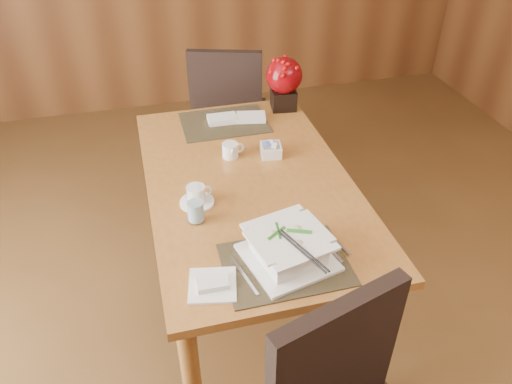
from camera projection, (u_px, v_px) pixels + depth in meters
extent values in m
cube|color=#A3662D|center=(249.00, 184.00, 2.24)|extent=(0.90, 1.50, 0.04)
cylinder|color=#A3662D|center=(157.00, 179.00, 2.93)|extent=(0.07, 0.07, 0.71)
cylinder|color=#A3662D|center=(385.00, 342.00, 2.01)|extent=(0.07, 0.07, 0.71)
cylinder|color=#A3662D|center=(284.00, 161.00, 3.08)|extent=(0.07, 0.07, 0.71)
cube|color=black|center=(286.00, 264.00, 1.80)|extent=(0.45, 0.33, 0.01)
cube|color=black|center=(224.00, 122.00, 2.66)|extent=(0.45, 0.33, 0.01)
cube|color=white|center=(288.00, 259.00, 1.82)|extent=(0.36, 0.36, 0.01)
cube|color=white|center=(288.00, 247.00, 1.79)|extent=(0.25, 0.25, 0.10)
cylinder|color=#C8C26C|center=(288.00, 247.00, 1.79)|extent=(0.19, 0.19, 0.08)
cylinder|color=white|center=(197.00, 202.00, 2.10)|extent=(0.15, 0.15, 0.01)
cylinder|color=white|center=(196.00, 194.00, 2.07)|extent=(0.09, 0.09, 0.07)
cylinder|color=black|center=(196.00, 188.00, 2.05)|extent=(0.07, 0.07, 0.01)
cylinder|color=white|center=(195.00, 204.00, 1.96)|extent=(0.09, 0.09, 0.17)
cube|color=white|center=(271.00, 150.00, 2.39)|extent=(0.11, 0.11, 0.06)
cube|color=black|center=(283.00, 99.00, 2.77)|extent=(0.15, 0.15, 0.11)
sphere|color=maroon|center=(284.00, 75.00, 2.69)|extent=(0.20, 0.20, 0.20)
cube|color=white|center=(212.00, 285.00, 1.72)|extent=(0.19, 0.19, 0.01)
cube|color=black|center=(334.00, 363.00, 1.47)|extent=(0.45, 0.18, 0.51)
cube|color=black|center=(230.00, 116.00, 3.34)|extent=(0.58, 0.58, 0.06)
cube|color=black|center=(226.00, 91.00, 3.01)|extent=(0.43, 0.18, 0.50)
cylinder|color=black|center=(260.00, 134.00, 3.63)|extent=(0.04, 0.04, 0.43)
cylinder|color=black|center=(257.00, 163.00, 3.33)|extent=(0.04, 0.04, 0.43)
cylinder|color=black|center=(208.00, 133.00, 3.65)|extent=(0.04, 0.04, 0.43)
cylinder|color=black|center=(201.00, 161.00, 3.34)|extent=(0.04, 0.04, 0.43)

